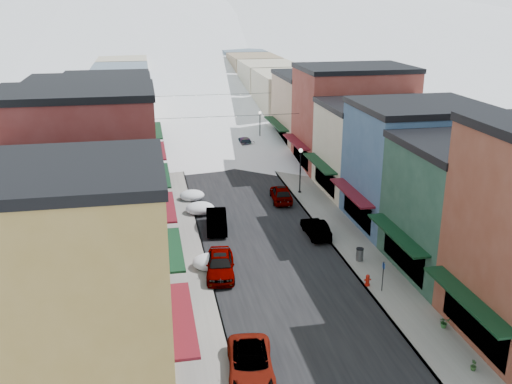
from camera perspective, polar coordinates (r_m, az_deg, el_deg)
name	(u,v)px	position (r m, az deg, el deg)	size (l,w,h in m)	color
road	(208,132)	(84.01, -4.80, 6.02)	(10.00, 160.00, 0.01)	black
sidewalk_left	(163,133)	(83.57, -9.33, 5.82)	(3.20, 160.00, 0.15)	gray
sidewalk_right	(253,129)	(84.94, -0.35, 6.28)	(3.20, 160.00, 0.15)	gray
curb_left	(173,133)	(83.62, -8.26, 5.88)	(0.10, 160.00, 0.15)	slate
curb_right	(242,130)	(84.67, -1.39, 6.23)	(0.10, 160.00, 0.15)	slate
bldg_l_yellow	(61,282)	(28.84, -18.90, -8.56)	(11.30, 8.70, 11.50)	#B18A41
bldg_l_cream	(81,233)	(36.93, -17.14, -3.95)	(11.30, 8.20, 9.50)	beige
bldg_l_brick_near	(82,173)	(44.01, -17.03, 1.79)	(12.30, 8.20, 12.50)	maroon
bldg_l_grayblue	(98,165)	(52.57, -15.48, 2.66)	(11.30, 9.20, 9.00)	slate
bldg_l_brick_far	(93,132)	(61.13, -15.96, 5.80)	(13.30, 9.20, 11.00)	brown
bldg_l_tan	(109,117)	(70.92, -14.53, 7.24)	(11.30, 11.20, 10.00)	#A17E69
bldg_r_green	(474,207)	(42.32, 20.95, -1.46)	(11.30, 9.20, 9.50)	#214536
bldg_r_blue	(416,165)	(49.61, 15.70, 2.60)	(11.30, 9.20, 10.50)	#37577E
bldg_r_cream	(379,147)	(57.88, 12.18, 4.38)	(12.30, 9.20, 9.00)	beige
bldg_r_brick_far	(353,117)	(65.93, 9.64, 7.39)	(13.30, 9.20, 11.50)	maroon
bldg_r_tan	(318,110)	(75.08, 6.22, 8.15)	(11.30, 11.20, 9.50)	tan
distant_blocks	(193,83)	(105.84, -6.29, 10.83)	(34.00, 55.00, 8.00)	gray
mountain_ridge	(117,7)	(298.87, -13.73, 17.52)	(670.00, 340.00, 34.00)	silver
overhead_cables	(218,104)	(70.61, -3.78, 8.73)	(16.40, 15.04, 0.04)	black
car_white_suv	(251,364)	(30.61, -0.55, -16.80)	(2.31, 5.02, 1.39)	white
car_silver_sedan	(220,264)	(40.33, -3.60, -7.24)	(1.96, 4.88, 1.66)	#96999D
car_dark_hatch	(216,221)	(48.06, -3.98, -2.87)	(1.69, 4.83, 1.59)	black
car_silver_wagon	(183,144)	(73.82, -7.27, 4.76)	(2.17, 5.33, 1.55)	#93979B
car_green_sedan	(316,228)	(46.93, 5.99, -3.61)	(1.47, 4.22, 1.39)	black
car_gray_suv	(281,193)	(54.65, 2.54, -0.13)	(1.86, 4.63, 1.58)	gray
car_black_sedan	(244,143)	(74.40, -1.23, 4.97)	(2.01, 4.93, 1.43)	black
car_lane_silver	(200,138)	(77.12, -5.66, 5.38)	(1.68, 4.19, 1.43)	#9D9EA5
car_lane_white	(210,120)	(88.22, -4.65, 7.18)	(2.69, 5.84, 1.62)	white
fire_hydrant	(368,280)	(39.52, 11.09, -8.67)	(0.47, 0.36, 0.80)	#B41509
parking_sign	(383,274)	(38.61, 12.59, -8.01)	(0.06, 0.29, 2.13)	black
trash_can	(360,254)	(42.90, 10.33, -6.15)	(0.56, 0.56, 0.96)	#535457
streetlamp_near	(300,165)	(56.22, 4.46, 2.71)	(0.37, 0.37, 4.49)	black
streetlamp_far	(260,124)	(74.55, 0.40, 6.82)	(0.38, 0.38, 4.55)	black
planter_near	(444,322)	(36.05, 18.31, -12.28)	(0.59, 0.51, 0.65)	#2C632E
planter_far	(474,365)	(32.95, 20.93, -15.89)	(0.32, 0.32, 0.58)	#2B4C22
snow_pile_near	(210,261)	(41.54, -4.63, -6.94)	(2.55, 2.77, 1.08)	white
snow_pile_mid	(200,208)	(51.80, -5.62, -1.61)	(2.58, 2.79, 1.09)	white
snow_pile_far	(192,195)	(55.32, -6.41, -0.33)	(2.40, 2.68, 1.02)	white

